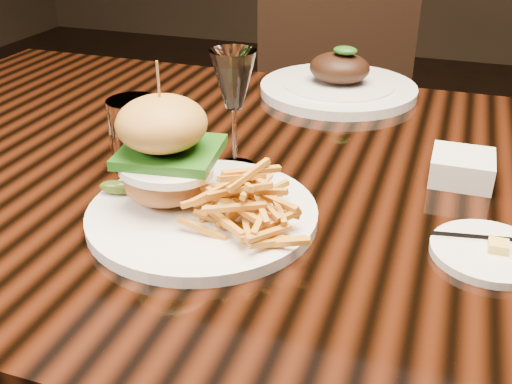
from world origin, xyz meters
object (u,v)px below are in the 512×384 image
(dining_table, at_px, (297,221))
(burger_plate, at_px, (197,182))
(wine_glass, at_px, (234,84))
(chair_far, at_px, (336,104))
(far_dish, at_px, (338,85))

(dining_table, relative_size, burger_plate, 5.66)
(wine_glass, relative_size, chair_far, 0.18)
(dining_table, bearing_deg, wine_glass, -172.16)
(burger_plate, relative_size, wine_glass, 1.64)
(burger_plate, bearing_deg, far_dish, 87.30)
(dining_table, distance_m, far_dish, 0.38)
(burger_plate, height_order, chair_far, chair_far)
(dining_table, distance_m, wine_glass, 0.22)
(dining_table, xyz_separation_m, wine_glass, (-0.09, -0.01, 0.20))
(dining_table, relative_size, wine_glass, 9.29)
(wine_glass, distance_m, chair_far, 0.96)
(dining_table, relative_size, chair_far, 1.68)
(far_dish, bearing_deg, burger_plate, -97.00)
(wine_glass, xyz_separation_m, chair_far, (-0.03, 0.90, -0.34))
(burger_plate, xyz_separation_m, chair_far, (-0.04, 1.04, -0.26))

